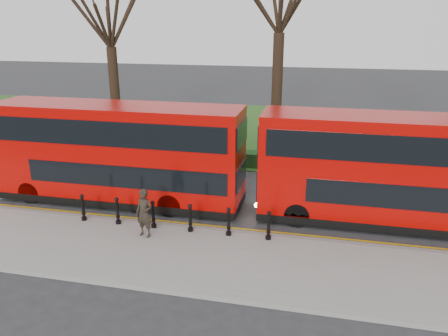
% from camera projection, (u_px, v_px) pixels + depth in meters
% --- Properties ---
extents(ground, '(120.00, 120.00, 0.00)m').
position_uv_depth(ground, '(195.00, 218.00, 17.08)').
color(ground, '#28282B').
rests_on(ground, ground).
extents(pavement, '(60.00, 4.00, 0.15)m').
position_uv_depth(pavement, '(170.00, 255.00, 14.29)').
color(pavement, gray).
rests_on(pavement, ground).
extents(kerb, '(60.00, 0.25, 0.16)m').
position_uv_depth(kerb, '(188.00, 228.00, 16.14)').
color(kerb, slate).
rests_on(kerb, ground).
extents(grass_verge, '(60.00, 18.00, 0.06)m').
position_uv_depth(grass_verge, '(254.00, 129.00, 30.94)').
color(grass_verge, '#274D19').
rests_on(grass_verge, ground).
extents(hedge, '(60.00, 0.90, 0.80)m').
position_uv_depth(hedge, '(231.00, 158.00, 23.24)').
color(hedge, black).
rests_on(hedge, ground).
extents(yellow_line_outer, '(60.00, 0.10, 0.01)m').
position_uv_depth(yellow_line_outer, '(190.00, 226.00, 16.44)').
color(yellow_line_outer, yellow).
rests_on(yellow_line_outer, ground).
extents(yellow_line_inner, '(60.00, 0.10, 0.01)m').
position_uv_depth(yellow_line_inner, '(192.00, 224.00, 16.62)').
color(yellow_line_inner, yellow).
rests_on(yellow_line_inner, ground).
extents(tree_left, '(6.80, 6.80, 10.63)m').
position_uv_depth(tree_left, '(109.00, 14.00, 25.50)').
color(tree_left, black).
rests_on(tree_left, ground).
extents(bollard_row, '(7.18, 0.15, 1.00)m').
position_uv_depth(bollard_row, '(172.00, 216.00, 15.73)').
color(bollard_row, black).
rests_on(bollard_row, pavement).
extents(bus_lead, '(10.42, 2.39, 4.14)m').
position_uv_depth(bus_lead, '(118.00, 154.00, 18.11)').
color(bus_lead, '#A90602').
rests_on(bus_lead, ground).
extents(bus_rear, '(10.37, 2.38, 4.13)m').
position_uv_depth(bus_rear, '(401.00, 172.00, 15.99)').
color(bus_rear, '#A90602').
rests_on(bus_rear, ground).
extents(pedestrian, '(0.72, 0.56, 1.74)m').
position_uv_depth(pedestrian, '(144.00, 213.00, 15.12)').
color(pedestrian, black).
rests_on(pedestrian, pavement).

